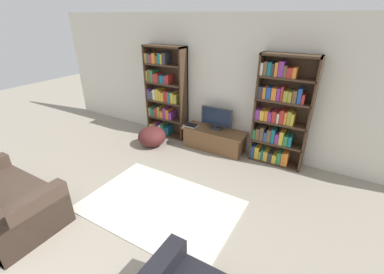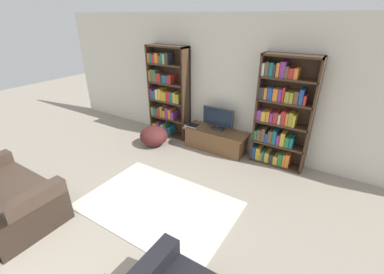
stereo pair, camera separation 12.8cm
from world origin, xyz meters
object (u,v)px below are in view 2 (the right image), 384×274
Objects in this scene: bookshelf_right at (281,115)px; laptop at (192,125)px; tv_stand at (216,140)px; television at (218,118)px; bookshelf_left at (167,93)px; beanbag_ottoman at (154,136)px; couch_left_sectional at (1,200)px.

bookshelf_right is 1.80m from laptop.
bookshelf_right is 1.41m from tv_stand.
television is 0.58m from laptop.
bookshelf_left reaches higher than laptop.
beanbag_ottoman is (-1.21, -0.53, -0.01)m from tv_stand.
laptop is (0.78, -0.19, -0.53)m from bookshelf_left.
bookshelf_left is 1.52× the size of tv_stand.
television is 2.32× the size of laptop.
bookshelf_right reaches higher than tv_stand.
bookshelf_left is 3.01× the size of television.
television is at bearing 90.00° from tv_stand.
laptop is at bearing -165.61° from television.
bookshelf_left is 3.37× the size of beanbag_ottoman.
couch_left_sectional reaches higher than laptop.
tv_stand is at bearing -174.39° from bookshelf_right.
tv_stand is at bearing 7.40° from laptop.
couch_left_sectional is 2.82m from beanbag_ottoman.
television is 0.42× the size of couch_left_sectional.
beanbag_ottoman is at bearing -156.47° from tv_stand.
bookshelf_left is at bearing 86.55° from couch_left_sectional.
laptop is 0.48× the size of beanbag_ottoman.
laptop is at bearing -173.84° from bookshelf_right.
beanbag_ottoman is at bearing 83.97° from couch_left_sectional.
laptop is 0.18× the size of couch_left_sectional.
television reaches higher than laptop.
bookshelf_right is 4.43m from couch_left_sectional.
laptop is 0.86m from beanbag_ottoman.
bookshelf_left is at bearing 166.43° from laptop.
tv_stand is at bearing -90.00° from television.
bookshelf_left is 1.51m from tv_stand.
bookshelf_left is 3.52m from couch_left_sectional.
bookshelf_right is 1.28× the size of couch_left_sectional.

